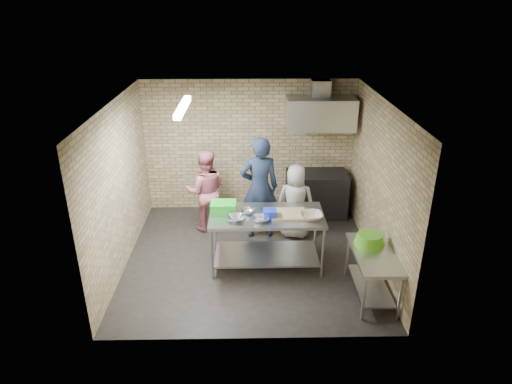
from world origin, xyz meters
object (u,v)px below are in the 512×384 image
green_basin (370,239)px  woman_pink (206,191)px  man_navy (259,188)px  woman_white (295,201)px  green_crate (223,207)px  stove (316,194)px  bottle_red (321,115)px  prep_table (266,239)px  side_counter (372,274)px  blue_tub (270,214)px

green_basin → woman_pink: woman_pink is taller
man_navy → woman_white: bearing=169.3°
green_crate → green_basin: bearing=-19.4°
stove → woman_white: 1.07m
green_crate → bottle_red: bearing=46.9°
woman_pink → stove: bearing=-170.7°
bottle_red → woman_white: size_ratio=0.13×
man_navy → green_crate: bearing=47.0°
woman_pink → green_basin: bearing=137.9°
prep_table → bottle_red: size_ratio=10.29×
side_counter → bottle_red: bearing=97.6°
prep_table → green_basin: prep_table is taller
prep_table → green_crate: green_crate is taller
side_counter → blue_tub: (-1.49, 0.81, 0.62)m
woman_pink → blue_tub: bearing=124.4°
prep_table → side_counter: 1.79m
green_basin → man_navy: size_ratio=0.24×
side_counter → man_navy: 2.56m
green_basin → prep_table: bearing=156.5°
stove → green_crate: green_crate is taller
green_crate → prep_table: bearing=-9.7°
side_counter → woman_white: size_ratio=0.85×
side_counter → stove: size_ratio=1.00×
blue_tub → woman_white: 1.20m
blue_tub → bottle_red: 2.65m
prep_table → blue_tub: size_ratio=9.00×
green_crate → stove: bearing=43.9°
prep_table → green_crate: bearing=170.3°
woman_white → green_basin: bearing=131.1°
green_basin → green_crate: bearing=160.6°
green_crate → green_basin: 2.36m
prep_table → woman_white: 1.13m
prep_table → woman_pink: (-1.09, 1.25, 0.33)m
blue_tub → woman_pink: size_ratio=0.13×
green_basin → bottle_red: bearing=97.9°
blue_tub → bottle_red: size_ratio=1.14×
side_counter → woman_pink: woman_pink is taller
woman_pink → prep_table: bearing=125.3°
woman_pink → woman_white: size_ratio=1.12×
side_counter → woman_white: bearing=117.5°
prep_table → green_basin: (1.52, -0.66, 0.37)m
stove → blue_tub: (-1.04, -1.94, 0.54)m
stove → bottle_red: (0.05, 0.24, 1.58)m
prep_table → stove: bearing=59.5°
stove → bottle_red: 1.60m
side_counter → green_basin: 0.52m
stove → side_counter: bearing=-80.7°
side_counter → blue_tub: bearing=151.4°
stove → green_crate: size_ratio=2.92×
blue_tub → green_crate: bearing=163.7°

